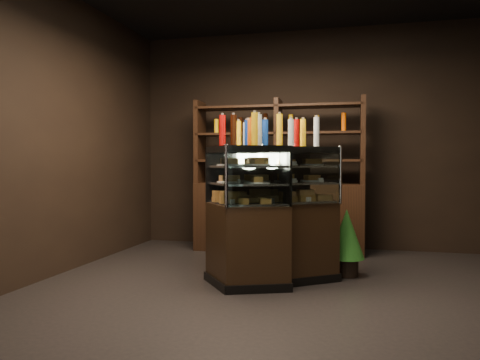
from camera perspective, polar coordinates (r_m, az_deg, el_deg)
name	(u,v)px	position (r m, az deg, el deg)	size (l,w,h in m)	color
ground	(294,297)	(4.22, 6.55, -13.98)	(5.00, 5.00, 0.00)	black
room_shell	(295,72)	(4.13, 6.66, 12.90)	(5.02, 5.02, 3.01)	black
display_case	(260,234)	(4.72, 2.48, -6.65)	(1.44, 1.36, 1.33)	black
food_display	(260,179)	(4.66, 2.47, 0.13)	(1.06, 1.12, 0.42)	#BA8543
bottles_top	(260,133)	(4.68, 2.50, 5.75)	(0.90, 0.98, 0.30)	yellow
potted_conifer	(347,233)	(4.97, 12.87, -6.28)	(0.37, 0.37, 0.78)	black
back_shelving	(278,205)	(6.18, 4.64, -3.08)	(2.21, 0.46, 2.00)	black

